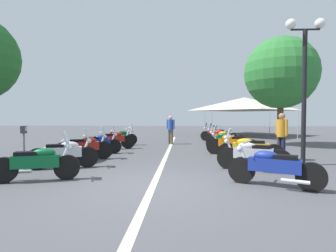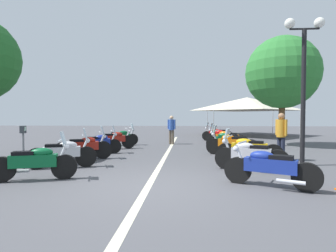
{
  "view_description": "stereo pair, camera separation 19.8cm",
  "coord_description": "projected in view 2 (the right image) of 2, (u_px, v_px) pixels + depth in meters",
  "views": [
    {
      "loc": [
        -5.76,
        -0.68,
        1.55
      ],
      "look_at": [
        5.97,
        0.0,
        1.15
      ],
      "focal_mm": 28.18,
      "sensor_mm": 36.0,
      "label": 1
    },
    {
      "loc": [
        -5.76,
        -0.88,
        1.55
      ],
      "look_at": [
        5.97,
        0.0,
        1.15
      ],
      "focal_mm": 28.18,
      "sensor_mm": 36.0,
      "label": 2
    }
  ],
  "objects": [
    {
      "name": "motorcycle_right_row_3",
      "position": [
        232.0,
        143.0,
        10.74
      ],
      "size": [
        0.89,
        2.1,
        1.22
      ],
      "rotation": [
        0.0,
        0.0,
        1.29
      ],
      "color": "black",
      "rests_on": "ground_plane"
    },
    {
      "name": "event_tent",
      "position": [
        247.0,
        104.0,
        22.05
      ],
      "size": [
        6.84,
        6.84,
        3.2
      ],
      "color": "beige",
      "rests_on": "ground_plane"
    },
    {
      "name": "motorcycle_left_row_3",
      "position": [
        98.0,
        143.0,
        11.07
      ],
      "size": [
        0.93,
        1.93,
        1.2
      ],
      "rotation": [
        0.0,
        0.0,
        -1.21
      ],
      "color": "black",
      "rests_on": "ground_plane"
    },
    {
      "name": "motorcycle_left_row_1",
      "position": [
        63.0,
        153.0,
        7.99
      ],
      "size": [
        0.93,
        1.96,
        1.21
      ],
      "rotation": [
        0.0,
        0.0,
        -1.21
      ],
      "color": "black",
      "rests_on": "ground_plane"
    },
    {
      "name": "bystander_0",
      "position": [
        281.0,
        133.0,
        9.37
      ],
      "size": [
        0.49,
        0.32,
        1.69
      ],
      "rotation": [
        0.0,
        0.0,
        5.14
      ],
      "color": "#1E2338",
      "rests_on": "ground_plane"
    },
    {
      "name": "roadside_tree_1",
      "position": [
        282.0,
        73.0,
        14.09
      ],
      "size": [
        3.84,
        3.84,
        5.85
      ],
      "color": "brown",
      "rests_on": "ground_plane"
    },
    {
      "name": "ground_plane",
      "position": [
        148.0,
        187.0,
        5.86
      ],
      "size": [
        80.0,
        80.0,
        0.0
      ],
      "primitive_type": "plane",
      "color": "#4C4C51"
    },
    {
      "name": "motorcycle_right_row_4",
      "position": [
        227.0,
        140.0,
        12.33
      ],
      "size": [
        0.93,
        1.95,
        1.2
      ],
      "rotation": [
        0.0,
        0.0,
        1.23
      ],
      "color": "black",
      "rests_on": "ground_plane"
    },
    {
      "name": "lane_centre_stripe",
      "position": [
        166.0,
        155.0,
        10.86
      ],
      "size": [
        19.08,
        0.16,
        0.01
      ],
      "primitive_type": "cube",
      "color": "beige",
      "rests_on": "ground_plane"
    },
    {
      "name": "motorcycle_right_row_6",
      "position": [
        222.0,
        136.0,
        15.28
      ],
      "size": [
        0.99,
        1.89,
        1.19
      ],
      "rotation": [
        0.0,
        0.0,
        1.18
      ],
      "color": "black",
      "rests_on": "ground_plane"
    },
    {
      "name": "motorcycle_right_row_1",
      "position": [
        250.0,
        155.0,
        7.56
      ],
      "size": [
        0.97,
        2.0,
        1.22
      ],
      "rotation": [
        0.0,
        0.0,
        1.21
      ],
      "color": "black",
      "rests_on": "ground_plane"
    },
    {
      "name": "motorcycle_right_row_5",
      "position": [
        227.0,
        138.0,
        13.83
      ],
      "size": [
        1.14,
        1.99,
        0.99
      ],
      "rotation": [
        0.0,
        0.0,
        1.1
      ],
      "color": "black",
      "rests_on": "ground_plane"
    },
    {
      "name": "motorcycle_right_row_7",
      "position": [
        217.0,
        134.0,
        17.04
      ],
      "size": [
        0.91,
        2.01,
        1.2
      ],
      "rotation": [
        0.0,
        0.0,
        1.27
      ],
      "color": "black",
      "rests_on": "ground_plane"
    },
    {
      "name": "motorcycle_right_row_2",
      "position": [
        249.0,
        149.0,
        9.01
      ],
      "size": [
        0.89,
        2.15,
        1.0
      ],
      "rotation": [
        0.0,
        0.0,
        1.31
      ],
      "color": "black",
      "rests_on": "ground_plane"
    },
    {
      "name": "motorcycle_left_row_4",
      "position": [
        114.0,
        140.0,
        12.72
      ],
      "size": [
        1.06,
        2.01,
        1.01
      ],
      "rotation": [
        0.0,
        0.0,
        -1.15
      ],
      "color": "black",
      "rests_on": "ground_plane"
    },
    {
      "name": "motorcycle_left_row_0",
      "position": [
        35.0,
        162.0,
        6.41
      ],
      "size": [
        0.88,
        1.95,
        1.2
      ],
      "rotation": [
        0.0,
        0.0,
        -1.24
      ],
      "color": "black",
      "rests_on": "ground_plane"
    },
    {
      "name": "parking_meter",
      "position": [
        23.0,
        139.0,
        7.84
      ],
      "size": [
        0.2,
        0.15,
        1.29
      ],
      "rotation": [
        0.0,
        0.0,
        -1.43
      ],
      "color": "slate",
      "rests_on": "ground_plane"
    },
    {
      "name": "motorcycle_left_row_5",
      "position": [
        121.0,
        137.0,
        14.33
      ],
      "size": [
        1.04,
        1.85,
        1.2
      ],
      "rotation": [
        0.0,
        0.0,
        -1.12
      ],
      "color": "black",
      "rests_on": "ground_plane"
    },
    {
      "name": "motorcycle_left_row_2",
      "position": [
        84.0,
        147.0,
        9.56
      ],
      "size": [
        1.02,
        1.95,
        1.22
      ],
      "rotation": [
        0.0,
        0.0,
        -1.15
      ],
      "color": "black",
      "rests_on": "ground_plane"
    },
    {
      "name": "street_lamp_twin_globe",
      "position": [
        304.0,
        65.0,
        8.31
      ],
      "size": [
        0.32,
        1.22,
        4.66
      ],
      "color": "black",
      "rests_on": "ground_plane"
    },
    {
      "name": "motorcycle_right_row_0",
      "position": [
        269.0,
        167.0,
        5.81
      ],
      "size": [
        1.09,
        1.89,
        0.99
      ],
      "rotation": [
        0.0,
        0.0,
        1.1
      ],
      "color": "black",
      "rests_on": "ground_plane"
    },
    {
      "name": "bystander_1",
      "position": [
        172.0,
        128.0,
        15.04
      ],
      "size": [
        0.32,
        0.47,
        1.63
      ],
      "rotation": [
        0.0,
        0.0,
        2.61
      ],
      "color": "brown",
      "rests_on": "ground_plane"
    }
  ]
}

